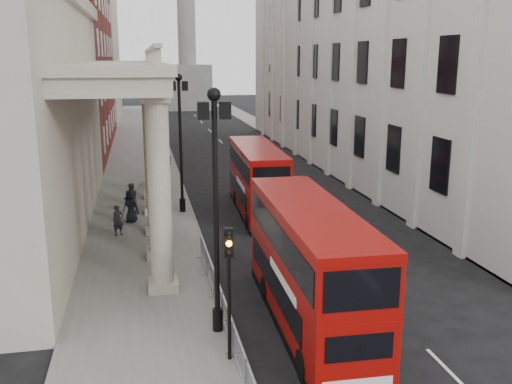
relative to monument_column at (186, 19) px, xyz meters
name	(u,v)px	position (x,y,z in m)	size (l,w,h in m)	color
sidewalk_west	(142,180)	(-9.00, -62.00, -15.92)	(6.00, 140.00, 0.12)	slate
sidewalk_east	(344,172)	(7.50, -62.00, -15.92)	(3.00, 140.00, 0.12)	slate
kerb	(180,179)	(-6.05, -62.00, -15.91)	(0.20, 140.00, 0.14)	slate
brick_building	(59,40)	(-16.50, -44.00, -4.98)	(9.00, 32.00, 22.00)	maroon
west_building_far	(87,53)	(-16.50, -12.00, -5.98)	(9.00, 30.00, 20.00)	#9F9785
east_building	(370,18)	(10.00, -60.00, -3.48)	(8.00, 55.00, 25.00)	beige
monument_column	(186,19)	(0.00, 0.00, 0.00)	(8.00, 8.00, 54.20)	#60605E
lamp_post_south	(216,196)	(-6.60, -88.00, -11.07)	(1.05, 0.44, 8.32)	black
lamp_post_mid	(180,134)	(-6.60, -72.00, -11.07)	(1.05, 0.44, 8.32)	black
lamp_post_north	(167,110)	(-6.60, -56.00, -11.07)	(1.05, 0.44, 8.32)	black
traffic_light	(229,270)	(-6.50, -90.02, -12.88)	(0.28, 0.33, 4.30)	black
crowd_barriers	(233,339)	(-6.35, -89.78, -15.31)	(0.50, 18.75, 1.10)	gray
bus_near	(310,264)	(-3.31, -87.97, -13.70)	(2.70, 10.19, 4.37)	#8E0906
bus_far	(257,179)	(-2.08, -72.84, -13.82)	(2.73, 9.66, 4.13)	#960A06
pedestrian_a	(118,220)	(-10.30, -76.21, -15.04)	(0.60, 0.39, 1.64)	black
pedestrian_b	(131,199)	(-9.66, -72.08, -14.90)	(0.93, 0.73, 1.92)	#2A2322
pedestrian_c	(131,206)	(-9.67, -73.73, -14.92)	(0.92, 0.60, 1.88)	black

